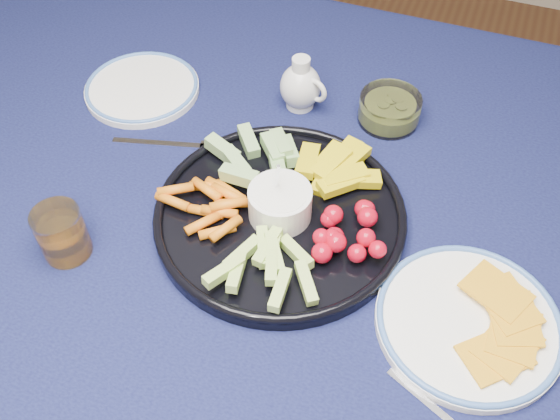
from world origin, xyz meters
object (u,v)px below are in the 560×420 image
(crudite_platter, at_px, (279,211))
(cheese_plate, at_px, (469,321))
(dining_table, at_px, (297,221))
(side_plate_extra, at_px, (142,88))
(pickle_bowl, at_px, (389,110))
(creamer_pitcher, at_px, (301,86))
(juice_tumbler, at_px, (63,236))

(crudite_platter, relative_size, cheese_plate, 1.54)
(dining_table, distance_m, side_plate_extra, 0.38)
(side_plate_extra, bearing_deg, pickle_bowl, 10.58)
(dining_table, height_order, pickle_bowl, pickle_bowl)
(creamer_pitcher, xyz_separation_m, juice_tumbler, (-0.21, -0.42, -0.01))
(side_plate_extra, bearing_deg, crudite_platter, -30.07)
(pickle_bowl, bearing_deg, juice_tumbler, -129.54)
(crudite_platter, xyz_separation_m, side_plate_extra, (-0.34, 0.20, -0.01))
(pickle_bowl, bearing_deg, crudite_platter, -109.34)
(pickle_bowl, xyz_separation_m, cheese_plate, (0.20, -0.36, -0.01))
(crudite_platter, bearing_deg, creamer_pitcher, 102.47)
(dining_table, height_order, cheese_plate, cheese_plate)
(creamer_pitcher, relative_size, pickle_bowl, 0.94)
(juice_tumbler, bearing_deg, creamer_pitcher, 63.91)
(creamer_pitcher, bearing_deg, juice_tumbler, -116.09)
(creamer_pitcher, height_order, pickle_bowl, creamer_pitcher)
(crudite_platter, bearing_deg, cheese_plate, -15.30)
(crudite_platter, distance_m, juice_tumbler, 0.31)
(dining_table, distance_m, cheese_plate, 0.35)
(creamer_pitcher, xyz_separation_m, cheese_plate, (0.35, -0.34, -0.03))
(creamer_pitcher, height_order, cheese_plate, creamer_pitcher)
(dining_table, bearing_deg, creamer_pitcher, 108.62)
(cheese_plate, bearing_deg, crudite_platter, 164.70)
(cheese_plate, bearing_deg, side_plate_extra, 156.41)
(dining_table, relative_size, cheese_plate, 6.82)
(creamer_pitcher, xyz_separation_m, side_plate_extra, (-0.28, -0.06, -0.03))
(crudite_platter, relative_size, pickle_bowl, 3.56)
(side_plate_extra, bearing_deg, juice_tumbler, -78.12)
(pickle_bowl, distance_m, juice_tumbler, 0.57)
(crudite_platter, xyz_separation_m, cheese_plate, (0.30, -0.08, -0.01))
(juice_tumbler, height_order, side_plate_extra, juice_tumbler)
(dining_table, xyz_separation_m, creamer_pitcher, (-0.06, 0.18, 0.13))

